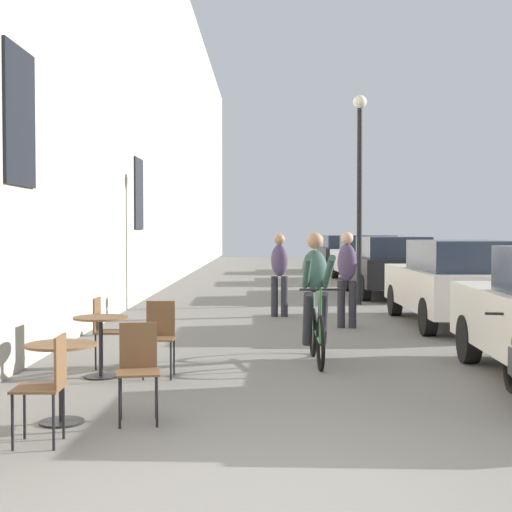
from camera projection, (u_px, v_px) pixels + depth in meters
The scene contains 16 objects.
ground_plane at pixel (292, 502), 4.73m from camera, with size 88.00×88.00×0.00m, color slate.
building_facade_left at pixel (134, 80), 18.57m from camera, with size 0.54×68.00×11.05m.
cafe_table_near at pixel (61, 366), 6.66m from camera, with size 0.64×0.64×0.72m.
cafe_chair_near_toward_street at pixel (138, 365), 6.73m from camera, with size 0.44×0.44×0.89m.
cafe_chair_near_toward_wall at pixel (48, 381), 5.99m from camera, with size 0.39×0.39×0.89m.
cafe_table_mid at pixel (101, 333), 8.75m from camera, with size 0.64×0.64×0.72m.
cafe_chair_mid_toward_street at pixel (160, 333), 8.81m from camera, with size 0.38×0.38×0.89m.
cafe_chair_mid_toward_wall at pixel (105, 327), 9.34m from camera, with size 0.39×0.39×0.89m.
cyclist_on_bicycle at pixel (316, 300), 9.85m from camera, with size 0.52×1.76×1.74m.
pedestrian_near at pixel (347, 274), 13.20m from camera, with size 0.37×0.28×1.71m.
pedestrian_mid at pixel (279, 270), 14.91m from camera, with size 0.35×0.25×1.67m.
street_lamp at pixel (360, 172), 17.32m from camera, with size 0.32×0.32×4.90m.
parked_car_second at pixel (457, 281), 13.53m from camera, with size 1.90×4.42×1.56m.
parked_car_third at pixel (389, 265), 19.62m from camera, with size 1.96×4.48×1.58m.
parked_car_fourth at pixel (365, 257), 25.42m from camera, with size 2.01×4.51×1.58m.
parked_car_fifth at pixel (343, 253), 31.36m from camera, with size 1.87×4.35×1.54m.
Camera 1 is at (-0.17, -4.68, 1.74)m, focal length 52.01 mm.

